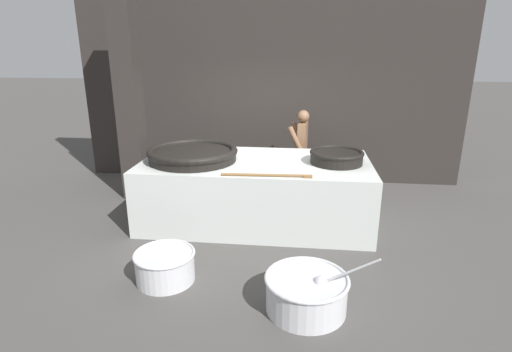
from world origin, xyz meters
The scene contains 10 objects.
ground_plane centered at (0.00, 0.00, 0.00)m, with size 60.00×60.00×0.00m, color #474442.
back_wall centered at (0.00, 2.28, 2.01)m, with size 7.72×0.24×4.03m, color #2D2826.
support_pillar centered at (-2.34, 0.86, 2.01)m, with size 0.39×0.39×4.03m, color #2D2826.
hearth_platform centered at (0.00, 0.00, 0.50)m, with size 3.51×1.76×1.00m.
giant_wok_near centered at (-0.97, -0.10, 1.10)m, with size 1.39×1.39×0.20m.
giant_wok_far centered at (1.22, -0.01, 1.10)m, with size 0.81×0.81×0.20m.
stirring_paddle centered at (0.29, -0.78, 1.01)m, with size 1.24×0.13×0.04m.
cook centered at (0.70, 1.41, 0.86)m, with size 0.39×0.60×1.58m.
prep_bowl_vegetables centered at (0.79, -2.25, 0.22)m, with size 1.14×0.89×0.75m.
prep_bowl_meat centered at (-0.88, -1.87, 0.20)m, with size 0.73×0.73×0.37m.
Camera 1 is at (0.67, -5.91, 2.66)m, focal length 28.00 mm.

